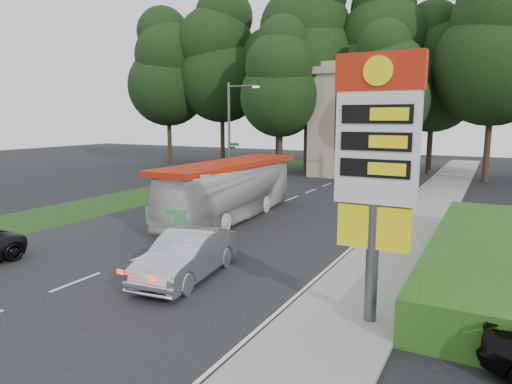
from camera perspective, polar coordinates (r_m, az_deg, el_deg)
The scene contains 20 objects.
ground at distance 15.93m, azimuth -22.96°, elevation -10.97°, with size 120.00×120.00×0.00m, color black.
road_surface at distance 24.90m, azimuth -1.08°, elevation -3.00°, with size 14.00×80.00×0.02m, color black.
sidewalk_right at distance 22.15m, azimuth 18.59°, elevation -4.92°, with size 3.00×80.00×0.12m, color gray.
grass_verge_left at distance 35.01m, azimuth -9.94°, elevation 0.46°, with size 5.00×50.00×0.02m, color #193814.
hedge at distance 17.89m, azimuth 26.08°, elevation -6.96°, with size 3.00×14.00×1.20m, color #264E15.
gas_station_pylon at distance 11.58m, azimuth 14.85°, elevation 4.68°, with size 2.10×0.45×6.85m.
traffic_signal_mast at distance 33.82m, azimuth 17.68°, elevation 7.79°, with size 6.10×0.35×7.20m.
streetlight_signs at distance 36.50m, azimuth -3.08°, elevation 7.92°, with size 2.75×0.98×8.00m.
monument at distance 41.62m, azimuth 8.69°, elevation 8.92°, with size 3.00×3.00×10.05m.
tree_far_west at distance 54.39m, azimuth -11.01°, elevation 14.82°, with size 8.96×8.96×17.60m.
tree_west_mid at distance 52.66m, azimuth -4.32°, elevation 16.24°, with size 9.80×9.80×19.25m.
tree_west_near at distance 51.36m, azimuth 2.80°, elevation 14.56°, with size 8.40×8.40×16.50m.
tree_center_left at distance 45.97m, azimuth 6.51°, elevation 17.65°, with size 10.08×10.08×19.80m.
tree_center_right at distance 45.91m, azimuth 14.72°, elevation 16.16°, with size 9.24×9.24×18.15m.
tree_east_near at distance 46.82m, azimuth 21.38°, elevation 14.04°, with size 8.12×8.12×15.95m.
tree_east_mid at distance 42.69m, azimuth 27.80°, elevation 16.41°, with size 9.52×9.52×18.70m.
tree_monument_left at distance 42.34m, azimuth 3.08°, elevation 13.86°, with size 7.28×7.28×14.30m.
tree_monument_right at distance 39.73m, azimuth 16.24°, elevation 12.84°, with size 6.72×6.72×13.20m.
transit_bus at distance 24.10m, azimuth -3.24°, elevation 0.22°, with size 2.55×10.88×3.03m, color silver.
sedan_silver at distance 15.48m, azimuth -8.62°, elevation -7.82°, with size 1.67×4.80×1.58m, color #B8BBC1.
Camera 1 is at (11.83, -9.25, 5.32)m, focal length 32.00 mm.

